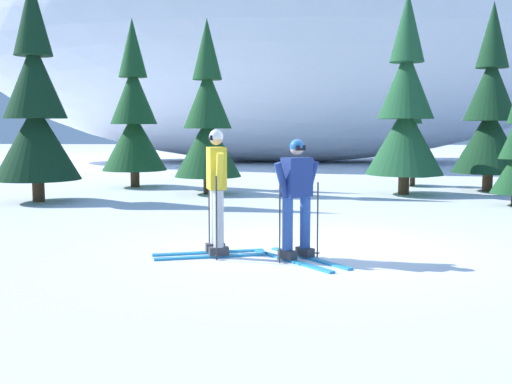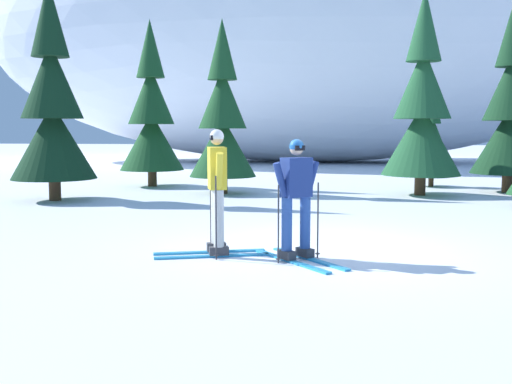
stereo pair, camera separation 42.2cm
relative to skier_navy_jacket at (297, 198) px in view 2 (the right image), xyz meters
name	(u,v)px [view 2 (the right image)]	position (x,y,z in m)	size (l,w,h in m)	color
ground_plane	(325,249)	(0.41, 0.86, -0.89)	(120.00, 120.00, 0.00)	white
skier_navy_jacket	(297,198)	(0.00, 0.00, 0.00)	(1.39, 1.59, 1.71)	#2893CC
skier_yellow_jacket	(217,190)	(-1.18, 0.20, 0.08)	(1.71, 0.89, 1.85)	#2893CC
pine_tree_far_left	(52,109)	(-6.58, 6.41, 1.45)	(2.16, 2.16, 5.58)	#47301E
pine_tree_left	(151,117)	(-5.19, 10.46, 1.32)	(2.03, 2.03, 5.27)	#47301E
pine_tree_center_left	(223,121)	(-2.56, 8.56, 1.16)	(1.89, 1.89, 4.90)	#47301E
pine_tree_center	(422,110)	(2.97, 8.81, 1.46)	(2.17, 2.17, 5.62)	#47301E
pine_tree_center_right	(432,146)	(3.68, 11.43, 0.39)	(1.18, 1.18, 3.06)	#47301E
pine_tree_far_right	(510,113)	(5.59, 9.86, 1.42)	(2.13, 2.13, 5.51)	#47301E
snow_ridge_background	(309,22)	(-0.73, 25.35, 6.68)	(36.52, 15.02, 15.14)	white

